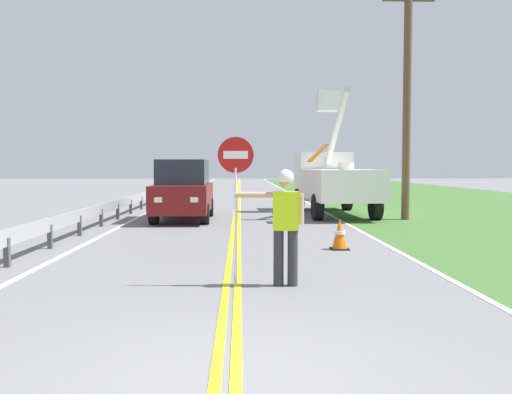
{
  "coord_description": "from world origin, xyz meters",
  "views": [
    {
      "loc": [
        0.13,
        -4.5,
        1.87
      ],
      "look_at": [
        0.48,
        7.43,
        1.2
      ],
      "focal_mm": 38.18,
      "sensor_mm": 36.0,
      "label": 1
    }
  ],
  "objects_px": {
    "stop_sign_paddle": "(236,177)",
    "utility_pole_near": "(407,97)",
    "utility_bucket_truck": "(332,178)",
    "traffic_cone_lead": "(340,235)",
    "oncoming_suv_nearest": "(184,190)",
    "flagger_worker": "(285,219)"
  },
  "relations": [
    {
      "from": "oncoming_suv_nearest",
      "to": "traffic_cone_lead",
      "type": "xyz_separation_m",
      "value": [
        4.22,
        -6.85,
        -0.72
      ]
    },
    {
      "from": "oncoming_suv_nearest",
      "to": "flagger_worker",
      "type": "bearing_deg",
      "value": -75.79
    },
    {
      "from": "traffic_cone_lead",
      "to": "oncoming_suv_nearest",
      "type": "bearing_deg",
      "value": 121.61
    },
    {
      "from": "utility_pole_near",
      "to": "oncoming_suv_nearest",
      "type": "bearing_deg",
      "value": 179.38
    },
    {
      "from": "flagger_worker",
      "to": "utility_bucket_truck",
      "type": "distance_m",
      "value": 13.28
    },
    {
      "from": "stop_sign_paddle",
      "to": "traffic_cone_lead",
      "type": "distance_m",
      "value": 4.54
    },
    {
      "from": "stop_sign_paddle",
      "to": "utility_pole_near",
      "type": "bearing_deg",
      "value": 60.6
    },
    {
      "from": "stop_sign_paddle",
      "to": "utility_pole_near",
      "type": "relative_size",
      "value": 0.28
    },
    {
      "from": "flagger_worker",
      "to": "oncoming_suv_nearest",
      "type": "distance_m",
      "value": 10.88
    },
    {
      "from": "flagger_worker",
      "to": "oncoming_suv_nearest",
      "type": "bearing_deg",
      "value": 104.21
    },
    {
      "from": "flagger_worker",
      "to": "utility_pole_near",
      "type": "bearing_deg",
      "value": 63.99
    },
    {
      "from": "utility_bucket_truck",
      "to": "traffic_cone_lead",
      "type": "height_order",
      "value": "utility_bucket_truck"
    },
    {
      "from": "stop_sign_paddle",
      "to": "flagger_worker",
      "type": "bearing_deg",
      "value": -2.97
    },
    {
      "from": "utility_bucket_truck",
      "to": "traffic_cone_lead",
      "type": "distance_m",
      "value": 9.41
    },
    {
      "from": "utility_bucket_truck",
      "to": "utility_pole_near",
      "type": "xyz_separation_m",
      "value": [
        2.19,
        -2.48,
        2.9
      ]
    },
    {
      "from": "flagger_worker",
      "to": "traffic_cone_lead",
      "type": "distance_m",
      "value": 4.07
    },
    {
      "from": "stop_sign_paddle",
      "to": "utility_bucket_truck",
      "type": "relative_size",
      "value": 0.34
    },
    {
      "from": "oncoming_suv_nearest",
      "to": "utility_pole_near",
      "type": "xyz_separation_m",
      "value": [
        7.78,
        -0.08,
        3.24
      ]
    },
    {
      "from": "flagger_worker",
      "to": "stop_sign_paddle",
      "type": "height_order",
      "value": "stop_sign_paddle"
    },
    {
      "from": "traffic_cone_lead",
      "to": "utility_bucket_truck",
      "type": "bearing_deg",
      "value": 81.56
    },
    {
      "from": "utility_pole_near",
      "to": "traffic_cone_lead",
      "type": "distance_m",
      "value": 8.61
    },
    {
      "from": "stop_sign_paddle",
      "to": "traffic_cone_lead",
      "type": "xyz_separation_m",
      "value": [
        2.31,
        3.66,
        -1.37
      ]
    }
  ]
}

